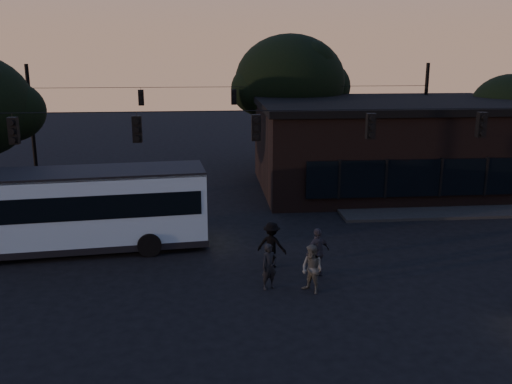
{
  "coord_description": "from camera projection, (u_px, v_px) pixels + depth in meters",
  "views": [
    {
      "loc": [
        -1.98,
        -17.67,
        8.59
      ],
      "look_at": [
        0.0,
        4.0,
        3.0
      ],
      "focal_mm": 40.0,
      "sensor_mm": 36.0,
      "label": 1
    }
  ],
  "objects": [
    {
      "name": "pedestrian_c",
      "position": [
        318.0,
        252.0,
        21.73
      ],
      "size": [
        1.2,
        0.97,
        1.91
      ],
      "primitive_type": "imported",
      "rotation": [
        0.0,
        0.0,
        3.67
      ],
      "color": "#24242C",
      "rests_on": "ground"
    },
    {
      "name": "pedestrian_d",
      "position": [
        272.0,
        245.0,
        22.6
      ],
      "size": [
        1.38,
        1.14,
        1.86
      ],
      "primitive_type": "imported",
      "rotation": [
        0.0,
        0.0,
        2.7
      ],
      "color": "black",
      "rests_on": "ground"
    },
    {
      "name": "bus",
      "position": [
        59.0,
        207.0,
        24.12
      ],
      "size": [
        12.64,
        4.15,
        3.5
      ],
      "rotation": [
        0.0,
        0.0,
        0.11
      ],
      "color": "#91AAB8",
      "rests_on": "ground"
    },
    {
      "name": "pedestrian_b",
      "position": [
        312.0,
        269.0,
        20.27
      ],
      "size": [
        1.06,
        1.09,
        1.77
      ],
      "primitive_type": "imported",
      "rotation": [
        0.0,
        0.0,
        -0.89
      ],
      "color": "#41433C",
      "rests_on": "ground"
    },
    {
      "name": "ground",
      "position": [
        267.0,
        307.0,
        19.36
      ],
      "size": [
        120.0,
        120.0,
        0.0
      ],
      "primitive_type": "plane",
      "color": "black",
      "rests_on": "ground"
    },
    {
      "name": "building",
      "position": [
        384.0,
        145.0,
        34.88
      ],
      "size": [
        15.4,
        10.41,
        5.4
      ],
      "color": "black",
      "rests_on": "ground"
    },
    {
      "name": "tree_right",
      "position": [
        511.0,
        108.0,
        37.15
      ],
      "size": [
        5.2,
        5.2,
        6.86
      ],
      "color": "black",
      "rests_on": "ground"
    },
    {
      "name": "pedestrian_a",
      "position": [
        269.0,
        266.0,
        20.6
      ],
      "size": [
        0.74,
        0.64,
        1.71
      ],
      "primitive_type": "imported",
      "rotation": [
        0.0,
        0.0,
        0.45
      ],
      "color": "black",
      "rests_on": "ground"
    },
    {
      "name": "signal_rig_far",
      "position": [
        234.0,
        114.0,
        37.6
      ],
      "size": [
        26.24,
        0.3,
        7.5
      ],
      "color": "black",
      "rests_on": "ground"
    },
    {
      "name": "sidewalk_far_right",
      "position": [
        441.0,
        193.0,
        33.9
      ],
      "size": [
        14.0,
        10.0,
        0.15
      ],
      "primitive_type": "cube",
      "color": "black",
      "rests_on": "ground"
    },
    {
      "name": "tree_behind",
      "position": [
        290.0,
        82.0,
        39.39
      ],
      "size": [
        7.6,
        7.6,
        9.43
      ],
      "color": "black",
      "rests_on": "ground"
    },
    {
      "name": "signal_rig_near",
      "position": [
        256.0,
        156.0,
        22.11
      ],
      "size": [
        26.24,
        0.3,
        7.5
      ],
      "color": "black",
      "rests_on": "ground"
    }
  ]
}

